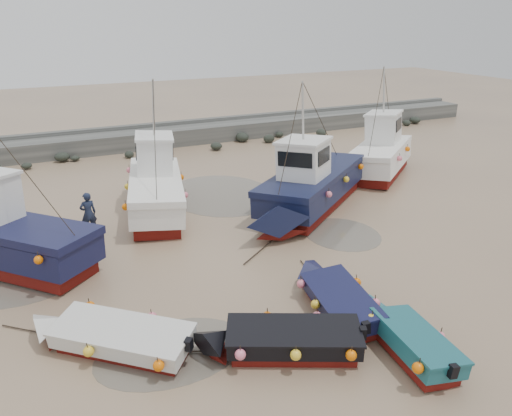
# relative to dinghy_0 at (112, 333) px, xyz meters

# --- Properties ---
(ground) EXTENTS (120.00, 120.00, 0.00)m
(ground) POSITION_rel_dinghy_0_xyz_m (5.75, 0.85, -0.54)
(ground) COLOR #997F5F
(ground) RESTS_ON ground
(seawall) EXTENTS (60.00, 4.92, 1.50)m
(seawall) POSITION_rel_dinghy_0_xyz_m (5.80, 22.84, 0.09)
(seawall) COLOR #62625E
(seawall) RESTS_ON ground
(puddle_a) EXTENTS (4.41, 4.41, 0.01)m
(puddle_a) POSITION_rel_dinghy_0_xyz_m (1.48, -0.83, -0.54)
(puddle_a) COLOR #625A4E
(puddle_a) RESTS_ON ground
(puddle_b) EXTENTS (3.20, 3.20, 0.01)m
(puddle_b) POSITION_rel_dinghy_0_xyz_m (10.56, 3.90, -0.54)
(puddle_b) COLOR #625A4E
(puddle_b) RESTS_ON ground
(puddle_c) EXTENTS (4.40, 4.40, 0.01)m
(puddle_c) POSITION_rel_dinghy_0_xyz_m (-2.31, 5.30, -0.54)
(puddle_c) COLOR #625A4E
(puddle_c) RESTS_ON ground
(puddle_d) EXTENTS (5.67, 5.67, 0.01)m
(puddle_d) POSITION_rel_dinghy_0_xyz_m (7.70, 11.02, -0.54)
(puddle_d) COLOR #625A4E
(puddle_d) RESTS_ON ground
(dinghy_0) EXTENTS (5.16, 4.73, 1.43)m
(dinghy_0) POSITION_rel_dinghy_0_xyz_m (0.00, 0.00, 0.00)
(dinghy_0) COLOR maroon
(dinghy_0) RESTS_ON ground
(dinghy_1) EXTENTS (2.38, 5.62, 1.43)m
(dinghy_1) POSITION_rel_dinghy_0_xyz_m (6.95, -1.04, 0.01)
(dinghy_1) COLOR maroon
(dinghy_1) RESTS_ON ground
(dinghy_2) EXTENTS (1.97, 5.13, 1.43)m
(dinghy_2) POSITION_rel_dinghy_0_xyz_m (7.46, -3.67, 0.02)
(dinghy_2) COLOR maroon
(dinghy_2) RESTS_ON ground
(dinghy_4) EXTENTS (5.70, 3.35, 1.43)m
(dinghy_4) POSITION_rel_dinghy_0_xyz_m (4.22, -2.24, 0.01)
(dinghy_4) COLOR maroon
(dinghy_4) RESTS_ON ground
(cabin_boat_1) EXTENTS (4.27, 10.05, 6.22)m
(cabin_boat_1) POSITION_rel_dinghy_0_xyz_m (3.96, 10.32, 0.80)
(cabin_boat_1) COLOR maroon
(cabin_boat_1) RESTS_ON ground
(cabin_boat_2) EXTENTS (9.69, 7.76, 6.22)m
(cabin_boat_2) POSITION_rel_dinghy_0_xyz_m (10.62, 6.90, 0.77)
(cabin_boat_2) COLOR maroon
(cabin_boat_2) RESTS_ON ground
(cabin_boat_3) EXTENTS (7.90, 6.60, 6.22)m
(cabin_boat_3) POSITION_rel_dinghy_0_xyz_m (17.94, 10.36, 0.84)
(cabin_boat_3) COLOR maroon
(cabin_boat_3) RESTS_ON ground
(person) EXTENTS (0.75, 0.54, 1.90)m
(person) POSITION_rel_dinghy_0_xyz_m (0.62, 8.68, -0.54)
(person) COLOR #1A223A
(person) RESTS_ON ground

